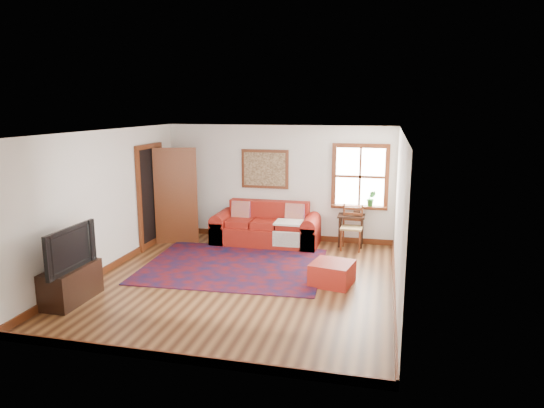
% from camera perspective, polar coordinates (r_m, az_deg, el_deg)
% --- Properties ---
extents(ground, '(5.50, 5.50, 0.00)m').
position_cam_1_polar(ground, '(8.31, -3.43, -8.99)').
color(ground, '#422211').
rests_on(ground, ground).
extents(room_envelope, '(5.04, 5.54, 2.52)m').
position_cam_1_polar(room_envelope, '(7.90, -3.54, 2.34)').
color(room_envelope, silver).
rests_on(room_envelope, ground).
extents(window, '(1.18, 0.20, 1.38)m').
position_cam_1_polar(window, '(10.29, 10.46, 2.40)').
color(window, white).
rests_on(window, ground).
extents(doorway, '(0.89, 1.08, 2.14)m').
position_cam_1_polar(doorway, '(10.42, -12.34, 1.08)').
color(doorway, black).
rests_on(doorway, ground).
extents(framed_artwork, '(1.05, 0.07, 0.85)m').
position_cam_1_polar(framed_artwork, '(10.57, -0.86, 4.13)').
color(framed_artwork, '#602B14').
rests_on(framed_artwork, ground).
extents(persian_rug, '(3.36, 2.75, 0.02)m').
position_cam_1_polar(persian_rug, '(9.03, -4.50, -7.23)').
color(persian_rug, '#580C0E').
rests_on(persian_rug, ground).
extents(red_leather_sofa, '(2.25, 0.93, 0.88)m').
position_cam_1_polar(red_leather_sofa, '(10.39, -0.65, -3.07)').
color(red_leather_sofa, maroon).
rests_on(red_leather_sofa, ground).
extents(red_ottoman, '(0.76, 0.76, 0.37)m').
position_cam_1_polar(red_ottoman, '(8.15, 7.09, -8.09)').
color(red_ottoman, maroon).
rests_on(red_ottoman, ground).
extents(side_table, '(0.55, 0.42, 0.67)m').
position_cam_1_polar(side_table, '(10.26, 9.30, -1.95)').
color(side_table, black).
rests_on(side_table, ground).
extents(ladder_back_chair, '(0.44, 0.42, 0.92)m').
position_cam_1_polar(ladder_back_chair, '(10.06, 9.38, -2.51)').
color(ladder_back_chair, tan).
rests_on(ladder_back_chair, ground).
extents(media_cabinet, '(0.45, 0.99, 0.54)m').
position_cam_1_polar(media_cabinet, '(7.98, -22.54, -8.69)').
color(media_cabinet, black).
rests_on(media_cabinet, ground).
extents(television, '(0.15, 1.12, 0.64)m').
position_cam_1_polar(television, '(7.70, -23.24, -4.81)').
color(television, black).
rests_on(television, media_cabinet).
extents(candle_hurricane, '(0.12, 0.12, 0.18)m').
position_cam_1_polar(candle_hurricane, '(8.18, -20.65, -5.42)').
color(candle_hurricane, silver).
rests_on(candle_hurricane, media_cabinet).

